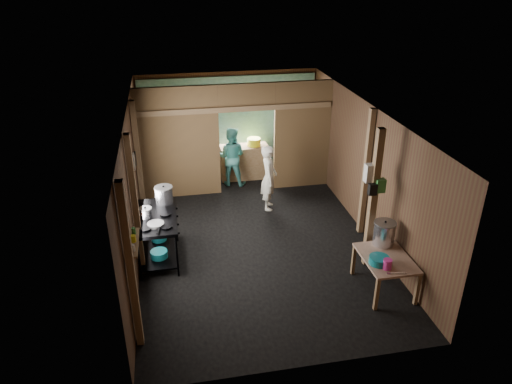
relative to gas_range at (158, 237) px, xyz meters
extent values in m
cube|color=black|center=(1.88, 0.38, -0.44)|extent=(4.50, 7.00, 0.00)
cube|color=#312C28|center=(1.88, 0.38, 2.16)|extent=(4.50, 7.00, 0.00)
cube|color=#43321D|center=(1.88, 3.88, 0.86)|extent=(4.50, 0.00, 2.60)
cube|color=#43321D|center=(1.88, -3.12, 0.86)|extent=(4.50, 0.00, 2.60)
cube|color=#43321D|center=(-0.37, 0.38, 0.86)|extent=(0.00, 7.00, 2.60)
cube|color=#43321D|center=(4.13, 0.38, 0.86)|extent=(0.00, 7.00, 2.60)
cube|color=brown|center=(0.55, 2.58, 0.86)|extent=(1.85, 0.10, 2.60)
cube|color=brown|center=(3.46, 2.58, 0.86)|extent=(1.35, 0.10, 2.60)
cube|color=brown|center=(2.13, 2.58, 1.86)|extent=(1.30, 0.10, 0.60)
cube|color=#70ACAD|center=(1.88, 3.82, 0.81)|extent=(4.40, 0.06, 2.50)
cube|color=#7F6749|center=(2.18, 3.33, -0.01)|extent=(1.20, 0.50, 0.85)
cylinder|color=beige|center=(2.13, 3.78, 1.46)|extent=(0.20, 0.03, 0.20)
cube|color=#7F6749|center=(-0.30, -2.22, 0.86)|extent=(0.10, 0.12, 2.60)
cube|color=#7F6749|center=(-0.30, -0.42, 0.86)|extent=(0.10, 0.12, 2.60)
cube|color=#7F6749|center=(-0.30, 1.58, 0.86)|extent=(0.10, 0.12, 2.60)
cube|color=#7F6749|center=(4.06, 0.18, 0.86)|extent=(0.10, 0.12, 2.60)
cube|color=#7F6749|center=(3.73, -0.92, 0.86)|extent=(0.12, 0.12, 2.60)
cube|color=#7F6749|center=(1.88, 2.53, 1.61)|extent=(4.40, 0.12, 0.12)
cylinder|color=gray|center=(-0.33, 0.78, 1.21)|extent=(0.03, 0.34, 0.34)
cylinder|color=black|center=(-0.33, 1.18, 1.11)|extent=(0.03, 0.30, 0.30)
cube|color=#7F6749|center=(-0.27, -1.72, 0.96)|extent=(0.14, 0.80, 0.03)
cylinder|color=beige|center=(-0.27, -1.97, 1.03)|extent=(0.07, 0.07, 0.10)
cylinder|color=gold|center=(-0.27, -1.72, 1.03)|extent=(0.08, 0.08, 0.10)
cylinder|color=#2E7933|center=(-0.27, -1.50, 1.03)|extent=(0.06, 0.06, 0.10)
cube|color=beige|center=(3.68, -0.84, 1.34)|extent=(0.22, 0.15, 0.32)
cube|color=#2E7933|center=(3.80, -0.98, 1.16)|extent=(0.16, 0.12, 0.24)
cube|color=black|center=(3.66, -1.00, 1.11)|extent=(0.14, 0.10, 0.20)
cylinder|color=#13757E|center=(0.00, -0.27, -0.21)|extent=(0.31, 0.31, 0.13)
cylinder|color=#13757E|center=(0.00, 0.34, -0.21)|extent=(0.30, 0.30, 0.12)
cylinder|color=#13757E|center=(3.51, -1.83, 0.25)|extent=(0.42, 0.42, 0.12)
cylinder|color=#CA2D8D|center=(3.58, -1.99, 0.27)|extent=(0.19, 0.19, 0.17)
cube|color=silver|center=(3.67, -2.14, 0.19)|extent=(0.30, 0.07, 0.01)
cylinder|color=gold|center=(2.44, 3.33, 0.50)|extent=(0.34, 0.34, 0.19)
cylinder|color=maroon|center=(1.91, 3.33, 0.48)|extent=(0.11, 0.11, 0.13)
imported|color=silver|center=(2.43, 1.56, 0.30)|extent=(0.46, 0.60, 1.48)
imported|color=teal|center=(1.81, 2.98, 0.29)|extent=(0.85, 0.76, 1.46)
camera|label=1|loc=(0.35, -7.73, 4.57)|focal=33.35mm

